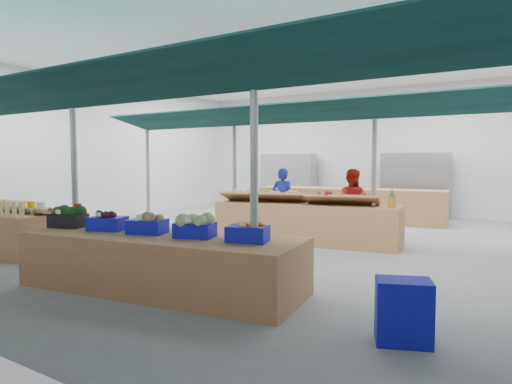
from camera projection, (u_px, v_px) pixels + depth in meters
floor at (258, 239)px, 10.36m from camera, size 13.00×13.00×0.00m
hall at (289, 126)px, 11.38m from camera, size 13.00×13.00×13.00m
pole_grid at (241, 159)px, 8.36m from camera, size 10.00×4.60×3.00m
awnings at (241, 106)px, 8.29m from camera, size 9.50×7.08×0.30m
back_shelving_left at (288, 182)px, 16.67m from camera, size 2.00×0.50×2.00m
back_shelving_right at (415, 186)px, 14.24m from camera, size 2.00×0.50×2.00m
bottle_shelf at (14, 232)px, 8.64m from camera, size 1.80×1.14×1.07m
veg_counter at (161, 262)px, 6.30m from camera, size 4.13×1.90×0.77m
fruit_counter at (306, 223)px, 9.90m from camera, size 4.10×1.49×0.86m
far_counter at (350, 205)px, 13.44m from camera, size 5.47×1.79×0.97m
crate_stack at (403, 311)px, 4.46m from camera, size 0.63×0.54×0.63m
vendor_left at (283, 200)px, 11.45m from camera, size 0.63×0.46×1.60m
vendor_right at (351, 204)px, 10.47m from camera, size 0.85×0.71×1.60m
crate_broccoli at (68, 217)px, 6.96m from camera, size 0.58×0.48×0.35m
crate_beets at (108, 221)px, 6.64m from camera, size 0.58×0.48×0.29m
crate_celeriac at (148, 223)px, 6.35m from camera, size 0.58×0.48×0.31m
crate_cabbage at (195, 226)px, 6.03m from camera, size 0.58×0.48×0.35m
crate_carrots at (248, 233)px, 5.72m from camera, size 0.58×0.48×0.29m
sparrow at (52, 211)px, 6.90m from camera, size 0.12×0.09×0.11m
pole_ribbon at (77, 207)px, 7.05m from camera, size 0.12×0.12×0.28m
apple_heap_yellow at (264, 195)px, 10.17m from camera, size 2.02×1.19×0.27m
apple_heap_red at (342, 198)px, 9.43m from camera, size 1.63×1.08×0.27m
pineapple at (392, 198)px, 9.01m from camera, size 0.14×0.14×0.39m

